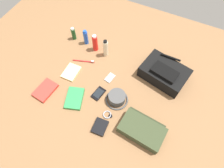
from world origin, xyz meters
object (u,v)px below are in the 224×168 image
travel_guidebook (75,98)px  toothbrush (85,61)px  deodorant_spray (86,37)px  lotion_bottle (106,48)px  backpack (164,73)px  toiletry_pouch (142,130)px  paperback_novel (45,90)px  notepad (71,72)px  media_player (110,78)px  wallet (100,127)px  shampoo_bottle (74,34)px  bucket_hat (117,98)px  wristwatch (108,115)px  sunscreen_spray (95,43)px  cell_phone (98,93)px

travel_guidebook → toothbrush: bearing=107.4°
deodorant_spray → lotion_bottle: size_ratio=0.85×
backpack → toiletry_pouch: size_ratio=1.25×
toothbrush → paperback_novel: bearing=-109.6°
backpack → notepad: size_ratio=2.59×
media_player → wallet: bearing=-73.6°
shampoo_bottle → notepad: (0.17, -0.33, -0.05)m
toothbrush → lotion_bottle: bearing=48.8°
bucket_hat → media_player: bearing=131.1°
bucket_hat → lotion_bottle: (-0.27, 0.35, 0.05)m
travel_guidebook → backpack: bearing=41.8°
bucket_hat → toothbrush: size_ratio=0.96×
backpack → bucket_hat: bearing=-125.3°
shampoo_bottle → travel_guidebook: (0.32, -0.52, -0.05)m
shampoo_bottle → wristwatch: shampoo_bottle is taller
toiletry_pouch → bucket_hat: 0.29m
sunscreen_spray → paperback_novel: size_ratio=0.88×
toiletry_pouch → wristwatch: size_ratio=4.37×
media_player → toothbrush: size_ratio=0.52×
backpack → cell_phone: bearing=-137.4°
shampoo_bottle → travel_guidebook: shampoo_bottle is taller
toiletry_pouch → travel_guidebook: bearing=178.9°
toiletry_pouch → bucket_hat: toiletry_pouch is taller
shampoo_bottle → wallet: (0.59, -0.63, -0.05)m
lotion_bottle → wallet: lotion_bottle is taller
media_player → paperback_novel: bearing=-141.2°
cell_phone → wristwatch: cell_phone is taller
backpack → sunscreen_spray: size_ratio=2.35×
deodorant_spray → wallet: bearing=-53.5°
toiletry_pouch → backpack: bearing=90.9°
toothbrush → deodorant_spray: bearing=115.6°
sunscreen_spray → wallet: sunscreen_spray is taller
paperback_novel → lotion_bottle: bearing=63.4°
wristwatch → media_player: bearing=113.1°
deodorant_spray → toothbrush: size_ratio=0.82×
sunscreen_spray → travel_guidebook: bearing=-80.1°
bucket_hat → media_player: 0.20m
bucket_hat → travel_guidebook: (-0.29, -0.13, -0.02)m
sunscreen_spray → toothbrush: (-0.02, -0.16, -0.07)m
toiletry_pouch → notepad: toiletry_pouch is taller
shampoo_bottle → toothbrush: (0.22, -0.19, -0.05)m
toothbrush → backpack: bearing=12.5°
cell_phone → wallet: wallet is taller
lotion_bottle → travel_guidebook: (-0.02, -0.48, -0.07)m
paperback_novel → cell_phone: size_ratio=1.56×
toothbrush → notepad: 0.15m
cell_phone → media_player: bearing=84.1°
paperback_novel → media_player: paperback_novel is taller
lotion_bottle → wristwatch: (0.26, -0.49, -0.08)m
cell_phone → media_player: 0.17m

